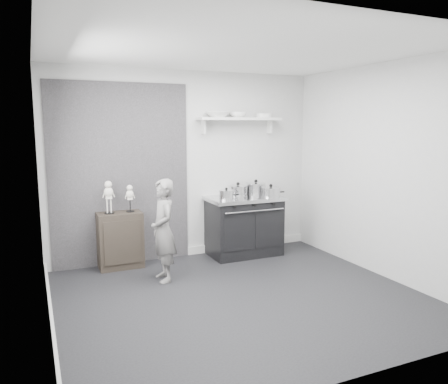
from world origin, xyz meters
The scene contains 15 objects.
ground centered at (0.00, 0.00, 0.00)m, with size 4.00×4.00×0.00m, color black.
room_shell centered at (-0.09, 0.15, 1.64)m, with size 4.02×3.62×2.71m.
wall_shelf centered at (0.80, 1.68, 2.01)m, with size 1.30×0.26×0.24m.
stove centered at (0.79, 1.48, 0.44)m, with size 1.10×0.68×0.88m.
side_cabinet centered at (-1.02, 1.61, 0.38)m, with size 0.59×0.34×0.76m, color black.
child centered at (-0.62, 0.88, 0.64)m, with size 0.47×0.31×1.28m, color slate.
pot_front_left centered at (0.44, 1.35, 0.95)m, with size 0.30×0.22×0.17m.
pot_back_left centered at (0.74, 1.60, 0.96)m, with size 0.38×0.30×0.20m.
pot_back_right centered at (1.04, 1.58, 0.97)m, with size 0.38×0.30×0.23m.
pot_front_right centered at (1.12, 1.28, 0.95)m, with size 0.37×0.28×0.20m.
skeleton_full centered at (-1.15, 1.61, 1.02)m, with size 0.14×0.09×0.51m, color silver, non-canonical shape.
skeleton_torso centered at (-0.87, 1.61, 0.97)m, with size 0.12×0.08×0.42m, color silver, non-canonical shape.
bowl_large centered at (0.44, 1.67, 2.08)m, with size 0.33×0.33×0.08m, color white.
bowl_small centered at (0.77, 1.67, 2.08)m, with size 0.25×0.25×0.08m, color white.
plate_stack centered at (1.21, 1.67, 2.07)m, with size 0.25×0.25×0.06m, color silver.
Camera 1 is at (-2.07, -4.22, 1.92)m, focal length 35.00 mm.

